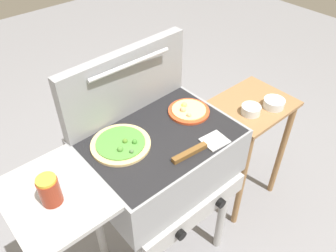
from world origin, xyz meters
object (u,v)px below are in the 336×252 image
at_px(pizza_cheese, 188,111).
at_px(sauce_jar, 49,190).
at_px(grill, 158,161).
at_px(prep_table, 247,132).
at_px(spatula, 200,148).
at_px(topping_bowl_far, 251,110).
at_px(topping_bowl_near, 274,103).
at_px(pizza_veggie, 121,144).

bearing_deg(pizza_cheese, sauce_jar, -175.49).
xyz_separation_m(grill, pizza_cheese, (0.21, 0.03, 0.15)).
bearing_deg(prep_table, grill, -179.63).
distance_m(spatula, topping_bowl_far, 0.54).
bearing_deg(spatula, pizza_cheese, 57.60).
bearing_deg(spatula, sauce_jar, 165.05).
relative_size(topping_bowl_near, topping_bowl_far, 1.11).
relative_size(prep_table, topping_bowl_far, 7.37).
height_order(pizza_veggie, spatula, pizza_veggie).
bearing_deg(topping_bowl_near, topping_bowl_far, 162.32).
xyz_separation_m(pizza_cheese, topping_bowl_near, (0.52, -0.12, -0.14)).
relative_size(pizza_cheese, topping_bowl_near, 1.66).
height_order(pizza_cheese, spatula, pizza_cheese).
bearing_deg(pizza_cheese, pizza_veggie, 176.76).
bearing_deg(pizza_veggie, prep_table, -3.50).
relative_size(pizza_cheese, sauce_jar, 1.65).
bearing_deg(spatula, prep_table, 16.31).
bearing_deg(grill, topping_bowl_far, -4.14).
distance_m(pizza_cheese, spatula, 0.24).
bearing_deg(topping_bowl_far, prep_table, 30.70).
distance_m(grill, pizza_veggie, 0.22).
bearing_deg(topping_bowl_near, pizza_veggie, 170.82).
distance_m(grill, prep_table, 0.71).
bearing_deg(sauce_jar, pizza_cheese, 4.51).
relative_size(sauce_jar, topping_bowl_far, 1.12).
height_order(sauce_jar, topping_bowl_far, sauce_jar).
bearing_deg(prep_table, topping_bowl_near, -57.24).
relative_size(grill, pizza_veggie, 3.97).
height_order(topping_bowl_near, topping_bowl_far, same).
bearing_deg(sauce_jar, topping_bowl_far, -1.24).
bearing_deg(prep_table, spatula, -163.69).
height_order(grill, topping_bowl_near, grill).
relative_size(pizza_veggie, prep_table, 0.32).
height_order(sauce_jar, topping_bowl_near, sauce_jar).
height_order(grill, pizza_cheese, pizza_cheese).
bearing_deg(topping_bowl_far, spatula, -166.20).
distance_m(sauce_jar, prep_table, 1.22).
bearing_deg(sauce_jar, topping_bowl_near, -3.19).
relative_size(pizza_cheese, topping_bowl_far, 1.85).
relative_size(pizza_cheese, prep_table, 0.25).
bearing_deg(grill, spatula, -63.72).
bearing_deg(prep_table, pizza_veggie, 176.50).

